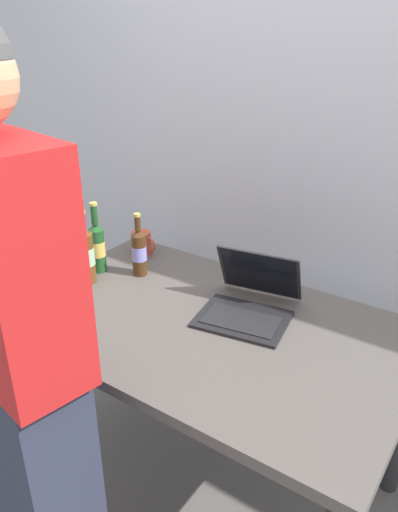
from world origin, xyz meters
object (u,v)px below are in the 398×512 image
(laptop, at_px, (249,301))
(person_figure, at_px, (19,368))
(beer_bottle_brown, at_px, (139,251))
(beer_bottle_green, at_px, (97,246))
(coffee_mug, at_px, (142,243))
(beer_bottle_amber, at_px, (85,254))

(laptop, relative_size, person_figure, 0.22)
(beer_bottle_brown, distance_m, person_figure, 0.84)
(person_figure, bearing_deg, beer_bottle_green, 121.40)
(person_figure, xyz_separation_m, coffee_mug, (-0.40, 0.96, -0.09))
(beer_bottle_green, xyz_separation_m, coffee_mug, (0.04, 0.23, -0.06))
(beer_bottle_amber, relative_size, coffee_mug, 2.41)
(person_figure, distance_m, coffee_mug, 1.04)
(laptop, bearing_deg, beer_bottle_amber, -166.17)
(laptop, relative_size, beer_bottle_green, 1.27)
(beer_bottle_green, height_order, person_figure, person_figure)
(beer_bottle_amber, height_order, coffee_mug, beer_bottle_amber)
(beer_bottle_amber, bearing_deg, person_figure, -56.87)
(laptop, relative_size, beer_bottle_amber, 1.26)
(laptop, xyz_separation_m, beer_bottle_green, (-0.69, -0.06, 0.07))
(laptop, bearing_deg, beer_bottle_green, -174.77)
(beer_bottle_green, bearing_deg, laptop, 5.23)
(beer_bottle_amber, bearing_deg, laptop, 13.83)
(laptop, height_order, beer_bottle_green, beer_bottle_green)
(laptop, distance_m, coffee_mug, 0.67)
(beer_bottle_brown, bearing_deg, beer_bottle_amber, -127.63)
(beer_bottle_green, relative_size, coffee_mug, 2.39)
(person_figure, relative_size, coffee_mug, 13.79)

